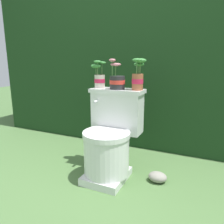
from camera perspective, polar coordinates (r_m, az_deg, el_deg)
The scene contains 7 objects.
ground_plane at distance 1.80m, azimuth -2.40°, elevation -16.72°, with size 12.00×12.00×0.00m, color #4C703D.
hedge_backdrop at distance 2.54m, azimuth 8.49°, elevation 11.69°, with size 3.48×0.71×1.67m.
toilet at distance 1.70m, azimuth -0.46°, elevation -7.22°, with size 0.42×0.47×0.68m.
potted_plant_left at distance 1.80m, azimuth -3.37°, elevation 9.15°, with size 0.12×0.09×0.22m.
potted_plant_midleft at distance 1.71m, azimuth 1.33°, elevation 8.20°, with size 0.12×0.12×0.23m.
potted_plant_middle at distance 1.66m, azimuth 6.79°, elevation 9.28°, with size 0.11×0.11×0.24m.
garden_stone at distance 1.76m, azimuth 11.80°, elevation -16.28°, with size 0.14×0.11×0.08m.
Camera 1 is at (0.72, -1.39, 0.90)m, focal length 35.00 mm.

